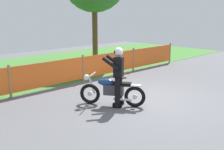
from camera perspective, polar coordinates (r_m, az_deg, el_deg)
ground at (r=8.59m, az=6.53°, el=-4.99°), size 24.00×24.00×0.02m
grass_verge at (r=13.62m, az=-15.40°, el=1.42°), size 24.00×7.20×0.01m
barrier_fence at (r=10.54m, az=-6.06°, el=1.50°), size 11.70×0.08×1.05m
motorcycle_lead at (r=7.81m, az=-0.09°, el=-3.27°), size 1.15×1.67×0.91m
rider_lead at (r=7.66m, az=1.26°, el=0.06°), size 0.72×0.73×1.69m
traffic_cone at (r=11.08m, az=1.92°, el=0.65°), size 0.32×0.32×0.53m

